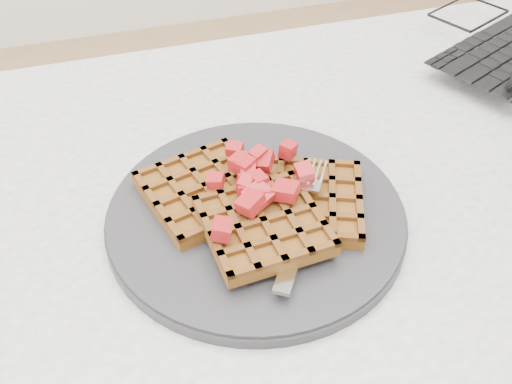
# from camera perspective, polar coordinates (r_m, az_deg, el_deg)

# --- Properties ---
(table) EXTENTS (1.20, 0.80, 0.75)m
(table) POSITION_cam_1_polar(r_m,az_deg,el_deg) (0.70, 6.23, -8.18)
(table) COLOR silver
(table) RESTS_ON ground
(plate) EXTENTS (0.31, 0.31, 0.02)m
(plate) POSITION_cam_1_polar(r_m,az_deg,el_deg) (0.60, 0.00, -2.27)
(plate) COLOR #252628
(plate) RESTS_ON table
(waffles) EXTENTS (0.24, 0.20, 0.03)m
(waffles) POSITION_cam_1_polar(r_m,az_deg,el_deg) (0.58, 0.13, -1.17)
(waffles) COLOR brown
(waffles) RESTS_ON plate
(strawberry_pile) EXTENTS (0.15, 0.15, 0.02)m
(strawberry_pile) POSITION_cam_1_polar(r_m,az_deg,el_deg) (0.56, 0.00, 1.05)
(strawberry_pile) COLOR #880006
(strawberry_pile) RESTS_ON waffles
(fork) EXTENTS (0.12, 0.16, 0.02)m
(fork) POSITION_cam_1_polar(r_m,az_deg,el_deg) (0.57, 4.75, -2.87)
(fork) COLOR silver
(fork) RESTS_ON plate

